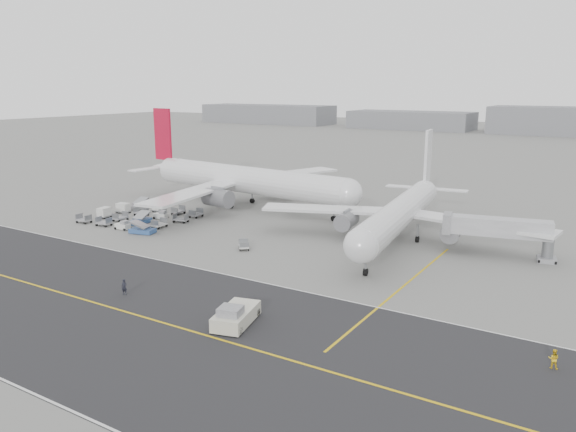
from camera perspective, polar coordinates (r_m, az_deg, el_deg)
The scene contains 10 objects.
ground at distance 81.76m, azimuth -10.06°, elevation -4.45°, with size 700.00×700.00×0.00m, color gray.
taxiway at distance 66.54m, azimuth -17.18°, elevation -8.98°, with size 220.00×59.00×0.03m.
airliner_a at distance 116.00m, azimuth -4.64°, elevation 3.74°, with size 56.24×55.39×19.41m.
airliner_b at distance 91.22m, azimuth 11.40°, elevation 0.39°, with size 46.46×47.23×16.33m.
pushback_tug at distance 59.54m, azimuth -5.35°, elevation -10.04°, with size 4.61×8.71×2.46m.
jet_bridge at distance 86.43m, azimuth 20.62°, elevation -1.28°, with size 16.00×6.02×5.97m.
gse_cluster at distance 108.01m, azimuth -14.67°, elevation -0.38°, with size 22.70×21.88×2.05m, color #9A9A9F, non-canonical shape.
stray_dolly at distance 86.01m, azimuth -4.50°, elevation -3.40°, with size 1.46×2.38×1.46m, color silver, non-canonical shape.
ground_crew_a at distance 70.14m, azimuth -16.30°, elevation -6.94°, with size 0.70×0.46×1.92m, color black.
ground_crew_b at distance 56.03m, azimuth 25.37°, elevation -12.98°, with size 0.89×0.69×1.83m, color yellow.
Camera 1 is at (52.44, -57.83, 24.32)m, focal length 35.00 mm.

